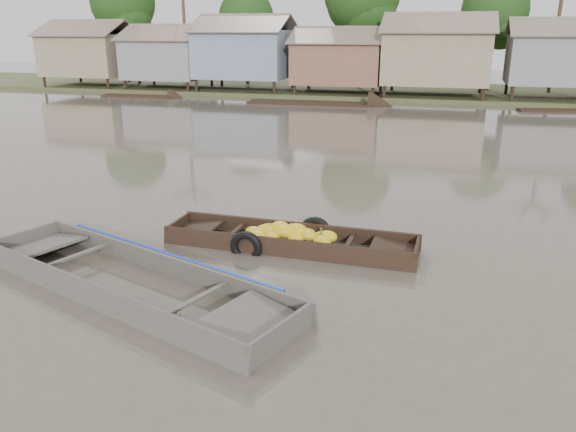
# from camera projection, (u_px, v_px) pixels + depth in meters

# --- Properties ---
(ground) EXTENTS (120.00, 120.00, 0.00)m
(ground) POSITION_uv_depth(u_px,v_px,m) (237.00, 274.00, 10.48)
(ground) COLOR #534D40
(ground) RESTS_ON ground
(riverbank) EXTENTS (120.00, 12.47, 10.22)m
(riverbank) POSITION_uv_depth(u_px,v_px,m) (446.00, 49.00, 37.80)
(riverbank) COLOR #384723
(riverbank) RESTS_ON ground
(banana_boat) EXTENTS (5.32, 1.44, 0.75)m
(banana_boat) POSITION_uv_depth(u_px,v_px,m) (287.00, 240.00, 11.78)
(banana_boat) COLOR black
(banana_boat) RESTS_ON ground
(viewer_boat) EXTENTS (6.91, 3.90, 0.54)m
(viewer_boat) POSITION_uv_depth(u_px,v_px,m) (132.00, 287.00, 9.87)
(viewer_boat) COLOR #3B3632
(viewer_boat) RESTS_ON ground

